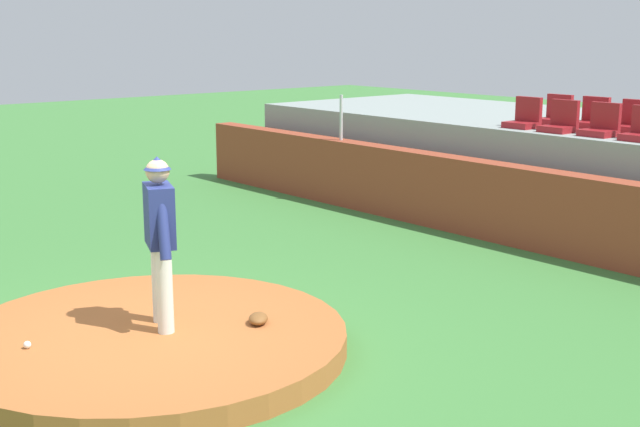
% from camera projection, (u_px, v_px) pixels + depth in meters
% --- Properties ---
extents(ground_plane, '(60.00, 60.00, 0.00)m').
position_uv_depth(ground_plane, '(151.00, 352.00, 8.71)').
color(ground_plane, '#3D7A37').
extents(pitchers_mound, '(4.03, 4.03, 0.24)m').
position_uv_depth(pitchers_mound, '(150.00, 341.00, 8.68)').
color(pitchers_mound, '#A75E2D').
rests_on(pitchers_mound, ground_plane).
extents(pitcher, '(0.82, 0.42, 1.78)m').
position_uv_depth(pitcher, '(160.00, 230.00, 8.55)').
color(pitcher, silver).
rests_on(pitcher, pitchers_mound).
extents(baseball, '(0.07, 0.07, 0.07)m').
position_uv_depth(baseball, '(27.00, 345.00, 8.16)').
color(baseball, white).
rests_on(baseball, pitchers_mound).
extents(fielding_glove, '(0.36, 0.35, 0.11)m').
position_uv_depth(fielding_glove, '(258.00, 319.00, 8.84)').
color(fielding_glove, brown).
rests_on(fielding_glove, pitchers_mound).
extents(brick_barrier, '(16.62, 0.40, 1.21)m').
position_uv_depth(brick_barrier, '(535.00, 209.00, 12.70)').
color(brick_barrier, brown).
rests_on(brick_barrier, ground_plane).
extents(fence_post_left, '(0.06, 0.06, 0.84)m').
position_uv_depth(fence_post_left, '(341.00, 118.00, 15.75)').
color(fence_post_left, silver).
rests_on(fence_post_left, brick_barrier).
extents(bleacher_platform, '(14.96, 4.48, 1.66)m').
position_uv_depth(bleacher_platform, '(634.00, 174.00, 14.41)').
color(bleacher_platform, gray).
rests_on(bleacher_platform, ground_plane).
extents(stadium_chair_0, '(0.48, 0.44, 0.50)m').
position_uv_depth(stadium_chair_0, '(524.00, 118.00, 13.93)').
color(stadium_chair_0, maroon).
rests_on(stadium_chair_0, bleacher_platform).
extents(stadium_chair_1, '(0.48, 0.44, 0.50)m').
position_uv_depth(stadium_chair_1, '(561.00, 122.00, 13.36)').
color(stadium_chair_1, maroon).
rests_on(stadium_chair_1, bleacher_platform).
extents(stadium_chair_2, '(0.48, 0.44, 0.50)m').
position_uv_depth(stadium_chair_2, '(601.00, 126.00, 12.86)').
color(stadium_chair_2, maroon).
rests_on(stadium_chair_2, bleacher_platform).
extents(stadium_chair_4, '(0.48, 0.44, 0.50)m').
position_uv_depth(stadium_chair_4, '(556.00, 115.00, 14.45)').
color(stadium_chair_4, maroon).
rests_on(stadium_chair_4, bleacher_platform).
extents(stadium_chair_5, '(0.48, 0.44, 0.50)m').
position_uv_depth(stadium_chair_5, '(592.00, 118.00, 13.96)').
color(stadium_chair_5, maroon).
rests_on(stadium_chair_5, bleacher_platform).
extents(stadium_chair_6, '(0.48, 0.44, 0.50)m').
position_uv_depth(stadium_chair_6, '(633.00, 122.00, 13.39)').
color(stadium_chair_6, maroon).
rests_on(stadium_chair_6, bleacher_platform).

